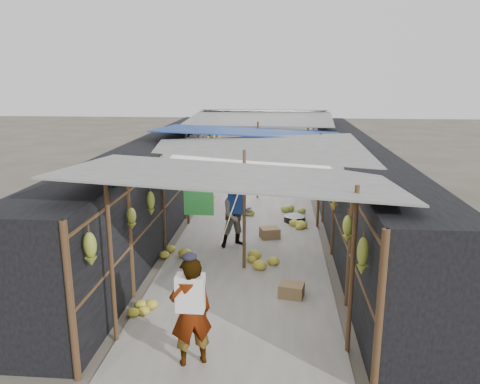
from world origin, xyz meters
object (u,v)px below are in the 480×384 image
(vendor_elderly, at_px, (191,312))
(crate_near, at_px, (292,291))
(vendor_seated, at_px, (296,174))
(black_basin, at_px, (295,219))
(shopper_blue, at_px, (237,214))

(vendor_elderly, bearing_deg, crate_near, -147.51)
(vendor_seated, bearing_deg, vendor_elderly, 1.34)
(black_basin, height_order, shopper_blue, shopper_blue)
(vendor_elderly, bearing_deg, black_basin, -127.49)
(black_basin, relative_size, vendor_seated, 0.76)
(crate_near, height_order, vendor_elderly, vendor_elderly)
(black_basin, relative_size, vendor_elderly, 0.37)
(crate_near, distance_m, shopper_blue, 2.99)
(black_basin, distance_m, vendor_seated, 4.73)
(vendor_seated, bearing_deg, crate_near, 8.16)
(vendor_elderly, relative_size, vendor_seated, 2.03)
(black_basin, bearing_deg, crate_near, -92.42)
(vendor_elderly, height_order, shopper_blue, vendor_elderly)
(black_basin, bearing_deg, shopper_blue, -125.45)
(crate_near, relative_size, shopper_blue, 0.27)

